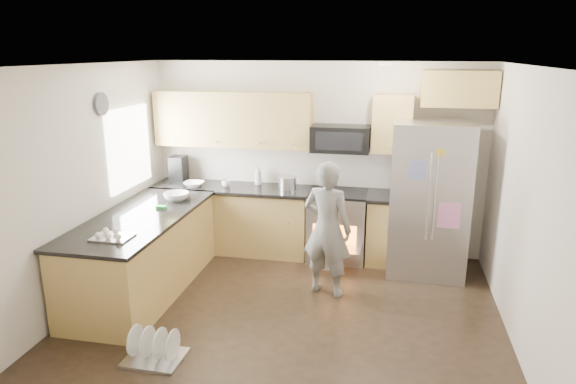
% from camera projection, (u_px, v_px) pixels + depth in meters
% --- Properties ---
extents(ground, '(4.50, 4.50, 0.00)m').
position_uv_depth(ground, '(286.00, 315.00, 5.49)').
color(ground, black).
rests_on(ground, ground).
extents(room_shell, '(4.54, 4.04, 2.62)m').
position_uv_depth(room_shell, '(283.00, 161.00, 5.07)').
color(room_shell, beige).
rests_on(room_shell, ground).
extents(back_cabinet_run, '(4.45, 0.64, 2.50)m').
position_uv_depth(back_cabinet_run, '(270.00, 185.00, 7.00)').
color(back_cabinet_run, '#B28E47').
rests_on(back_cabinet_run, ground).
extents(peninsula, '(0.96, 2.36, 1.02)m').
position_uv_depth(peninsula, '(143.00, 253.00, 5.94)').
color(peninsula, '#B28E47').
rests_on(peninsula, ground).
extents(stove_range, '(0.76, 0.97, 1.79)m').
position_uv_depth(stove_range, '(338.00, 210.00, 6.84)').
color(stove_range, '#B7B7BC').
rests_on(stove_range, ground).
extents(refrigerator, '(0.96, 0.77, 1.92)m').
position_uv_depth(refrigerator, '(429.00, 200.00, 6.32)').
color(refrigerator, '#B7B7BC').
rests_on(refrigerator, ground).
extents(person, '(0.65, 0.52, 1.57)m').
position_uv_depth(person, '(327.00, 229.00, 5.80)').
color(person, gray).
rests_on(person, ground).
extents(dish_rack, '(0.52, 0.42, 0.32)m').
position_uv_depth(dish_rack, '(155.00, 351.00, 4.68)').
color(dish_rack, '#B7B7BC').
rests_on(dish_rack, ground).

